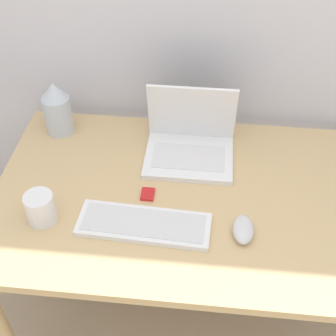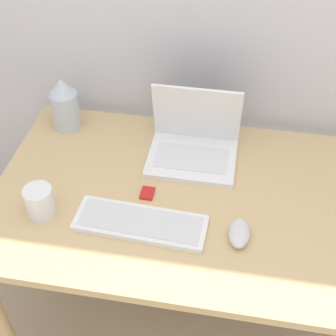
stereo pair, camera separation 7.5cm
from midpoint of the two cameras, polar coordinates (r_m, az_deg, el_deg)
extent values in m
cube|color=tan|center=(1.53, 1.19, -3.70)|extent=(1.28, 0.79, 0.03)
cylinder|color=tan|center=(1.76, -20.63, -18.19)|extent=(0.05, 0.05, 0.68)
cylinder|color=tan|center=(2.13, -14.07, -2.35)|extent=(0.05, 0.05, 0.68)
cylinder|color=tan|center=(2.08, 18.27, -4.67)|extent=(0.05, 0.05, 0.68)
cube|color=white|center=(1.64, 1.24, 1.31)|extent=(0.31, 0.24, 0.02)
cube|color=silver|center=(1.62, 1.21, 1.33)|extent=(0.25, 0.13, 0.00)
cube|color=white|center=(1.63, 1.59, 6.73)|extent=(0.31, 0.06, 0.24)
cube|color=black|center=(1.64, 1.62, 7.02)|extent=(0.27, 0.05, 0.20)
cube|color=white|center=(1.43, -4.49, -6.94)|extent=(0.41, 0.16, 0.02)
cube|color=silver|center=(1.42, -4.51, -6.67)|extent=(0.37, 0.13, 0.00)
ellipsoid|color=silver|center=(1.41, 7.62, -7.47)|extent=(0.06, 0.11, 0.04)
cylinder|color=silver|center=(1.78, -14.44, 6.29)|extent=(0.10, 0.10, 0.15)
cone|color=silver|center=(1.73, -15.03, 9.06)|extent=(0.10, 0.10, 0.06)
cube|color=red|center=(1.52, -3.92, -3.24)|extent=(0.04, 0.06, 0.01)
cylinder|color=white|center=(1.47, -16.71, -4.76)|extent=(0.09, 0.09, 0.10)
camera|label=1|loc=(0.04, -91.47, -1.36)|focal=50.00mm
camera|label=2|loc=(0.04, 88.53, 1.36)|focal=50.00mm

